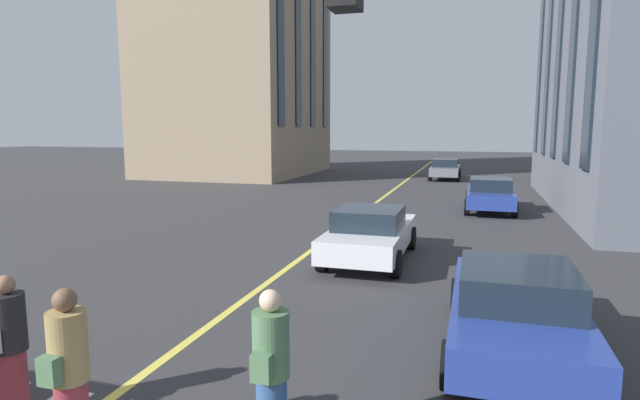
# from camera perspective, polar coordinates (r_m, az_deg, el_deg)

# --- Properties ---
(lane_centre_line) EXTENTS (80.00, 0.16, 0.01)m
(lane_centre_line) POSITION_cam_1_polar(r_m,az_deg,el_deg) (21.12, 4.88, -1.27)
(lane_centre_line) COLOR #D8C64C
(lane_centre_line) RESTS_ON ground_plane
(car_blue_parked_a) EXTENTS (4.40, 1.95, 1.37)m
(car_blue_parked_a) POSITION_cam_1_polar(r_m,az_deg,el_deg) (22.22, 18.25, 0.63)
(car_blue_parked_a) COLOR navy
(car_blue_parked_a) RESTS_ON ground_plane
(car_blue_parked_b) EXTENTS (4.40, 1.95, 1.37)m
(car_blue_parked_b) POSITION_cam_1_polar(r_m,az_deg,el_deg) (8.35, 20.73, -11.06)
(car_blue_parked_b) COLOR navy
(car_blue_parked_b) RESTS_ON ground_plane
(car_grey_oncoming) EXTENTS (4.40, 1.95, 1.37)m
(car_grey_oncoming) POSITION_cam_1_polar(r_m,az_deg,el_deg) (35.50, 13.65, 3.36)
(car_grey_oncoming) COLOR slate
(car_grey_oncoming) RESTS_ON ground_plane
(car_white_mid) EXTENTS (4.40, 1.95, 1.37)m
(car_white_mid) POSITION_cam_1_polar(r_m,az_deg,el_deg) (13.27, 5.58, -3.65)
(car_white_mid) COLOR silver
(car_white_mid) RESTS_ON ground_plane
(pedestrian_near) EXTENTS (0.50, 0.38, 1.74)m
(pedestrian_near) POSITION_cam_1_polar(r_m,az_deg,el_deg) (5.58, -5.43, -18.35)
(pedestrian_near) COLOR #2D4C7F
(pedestrian_near) RESTS_ON ground_plane
(pedestrian_companion) EXTENTS (0.50, 0.38, 1.69)m
(pedestrian_companion) POSITION_cam_1_polar(r_m,az_deg,el_deg) (7.16, -31.04, -13.65)
(pedestrian_companion) COLOR maroon
(pedestrian_companion) RESTS_ON ground_plane
(pedestrian_far) EXTENTS (0.50, 0.38, 1.80)m
(pedestrian_far) POSITION_cam_1_polar(r_m,az_deg,el_deg) (5.97, -25.93, -16.98)
(pedestrian_far) COLOR maroon
(pedestrian_far) RESTS_ON ground_plane
(traffic_light_mast) EXTENTS (0.36, 4.59, 5.50)m
(traffic_light_mast) POSITION_cam_1_polar(r_m,az_deg,el_deg) (5.26, 27.29, 13.35)
(traffic_light_mast) COLOR #595B60
(traffic_light_mast) RESTS_ON ground_plane
(building_left_near) EXTENTS (13.22, 10.53, 25.23)m
(building_left_near) POSITION_cam_1_polar(r_m,az_deg,el_deg) (40.49, -9.17, 20.99)
(building_left_near) COLOR gray
(building_left_near) RESTS_ON ground_plane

